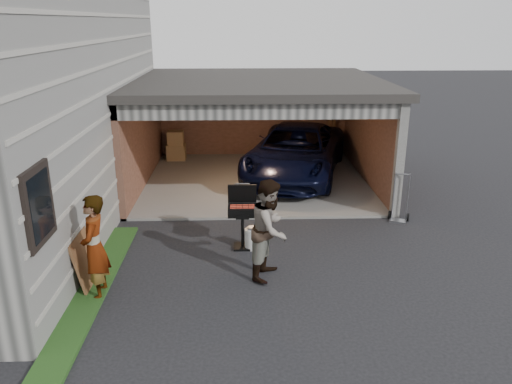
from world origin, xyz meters
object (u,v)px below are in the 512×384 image
Objects in this scene: hand_truck at (399,212)px; bbq_grill at (242,212)px; plywood_panel at (85,261)px; man at (270,229)px; minivan at (296,154)px; woman at (94,248)px; propane_tank at (252,239)px.

bbq_grill is at bearing -136.51° from hand_truck.
plywood_panel is (-2.72, -1.48, -0.28)m from bbq_grill.
man reaches higher than hand_truck.
bbq_grill is 1.13× the size of hand_truck.
minivan is 2.94× the size of woman.
bbq_grill reaches higher than plywood_panel.
plywood_panel is at bearing -154.12° from propane_tank.
man is at bearing 4.92° from plywood_panel.
woman is 1.57× the size of hand_truck.
propane_tank is at bearing -90.13° from minivan.
man is 1.36m from propane_tank.
minivan is 4.11× the size of bbq_grill.
plywood_panel is (-0.30, 0.36, -0.42)m from woman.
hand_truck reaches higher than propane_tank.
bbq_grill is 2.99× the size of propane_tank.
woman is at bearing -49.98° from plywood_panel.
hand_truck is at bearing -43.28° from minivan.
bbq_grill is (2.42, 1.84, -0.13)m from woman.
minivan is 4.02m from hand_truck.
propane_tank is at bearing 37.00° from man.
minivan is 5.44× the size of plywood_panel.
plywood_panel is at bearing -151.35° from bbq_grill.
bbq_grill is at bearing 157.28° from propane_tank.
propane_tank is 0.38× the size of hand_truck.
propane_tank is (-1.40, -4.81, -0.52)m from minivan.
man is 1.88× the size of plywood_panel.
plywood_panel is at bearing 117.16° from man.
woman is at bearing 124.55° from man.
bbq_grill is (-1.58, -4.73, 0.03)m from minivan.
hand_truck is (3.43, 1.38, 0.00)m from propane_tank.
man reaches higher than plywood_panel.
man is 1.31m from bbq_grill.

